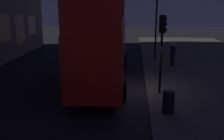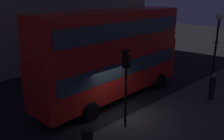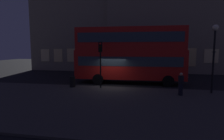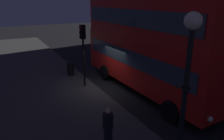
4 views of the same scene
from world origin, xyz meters
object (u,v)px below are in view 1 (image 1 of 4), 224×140
Objects in this scene: traffic_light_near_kerb at (162,38)px; pedestrian at (173,54)px; litter_bin at (169,102)px; street_lamp at (156,15)px; double_decker_bus at (103,30)px; traffic_light_far_side at (83,19)px.

traffic_light_near_kerb reaches higher than pedestrian.
pedestrian reaches higher than litter_bin.
double_decker_bus is at bearing 151.49° from street_lamp.
pedestrian is 8.86m from litter_bin.
double_decker_bus reaches higher than traffic_light_near_kerb.
pedestrian is (6.25, -1.46, -1.97)m from traffic_light_near_kerb.
traffic_light_near_kerb reaches higher than litter_bin.
traffic_light_far_side is 10.12m from pedestrian.
pedestrian is (-2.42, -1.09, -2.71)m from street_lamp.
litter_bin is at bearing 178.67° from street_lamp.
litter_bin is (-4.67, -3.27, -2.48)m from double_decker_bus.
pedestrian is at bearing 48.10° from traffic_light_far_side.
street_lamp reaches higher than traffic_light_far_side.
street_lamp is at bearing -1.33° from litter_bin.
traffic_light_near_kerb is at bearing 102.01° from pedestrian.
street_lamp is at bearing -40.64° from pedestrian.
street_lamp is (8.67, -0.38, 0.74)m from traffic_light_near_kerb.
street_lamp is (-3.80, -6.62, 0.63)m from traffic_light_far_side.
litter_bin is (-2.50, -0.12, -2.33)m from traffic_light_near_kerb.
traffic_light_near_kerb is 0.92× the size of traffic_light_far_side.
traffic_light_near_kerb is 6.71m from pedestrian.
street_lamp is at bearing -10.73° from traffic_light_near_kerb.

